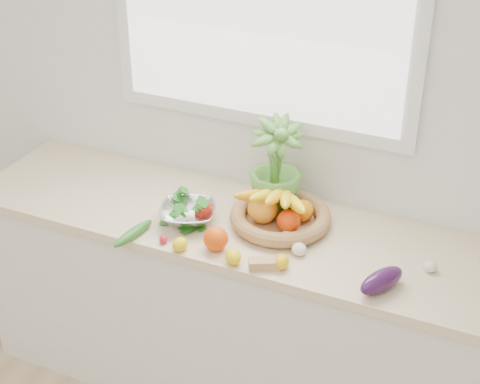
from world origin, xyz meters
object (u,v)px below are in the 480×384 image
at_px(eggplant, 382,280).
at_px(colander_with_spinach, 188,210).
at_px(potted_herb, 276,165).
at_px(fruit_basket, 280,212).
at_px(cucumber, 133,233).
at_px(apple, 204,210).

height_order(eggplant, colander_with_spinach, colander_with_spinach).
xyz_separation_m(potted_herb, fruit_basket, (0.05, -0.08, -0.16)).
bearing_deg(potted_herb, fruit_basket, -56.16).
bearing_deg(fruit_basket, potted_herb, 123.84).
bearing_deg(eggplant, cucumber, -175.37).
bearing_deg(apple, potted_herb, 34.54).
relative_size(eggplant, potted_herb, 0.51).
bearing_deg(colander_with_spinach, eggplant, -7.33).
xyz_separation_m(potted_herb, colander_with_spinach, (-0.28, -0.23, -0.16)).
distance_m(eggplant, colander_with_spinach, 0.83).
bearing_deg(potted_herb, apple, -145.46).
bearing_deg(cucumber, colander_with_spinach, 51.67).
bearing_deg(cucumber, potted_herb, 43.80).
bearing_deg(cucumber, eggplant, 4.63).
bearing_deg(cucumber, apple, 52.69).
distance_m(fruit_basket, colander_with_spinach, 0.37).
distance_m(eggplant, cucumber, 0.97).
height_order(eggplant, fruit_basket, fruit_basket).
relative_size(potted_herb, colander_with_spinach, 1.32).
distance_m(potted_herb, colander_with_spinach, 0.39).
bearing_deg(fruit_basket, colander_with_spinach, -156.55).
bearing_deg(apple, colander_with_spinach, -124.02).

